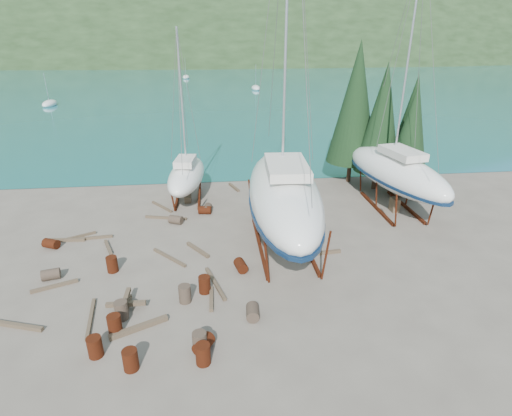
{
  "coord_description": "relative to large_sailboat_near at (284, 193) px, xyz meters",
  "views": [
    {
      "loc": [
        -0.57,
        -17.9,
        11.62
      ],
      "look_at": [
        1.7,
        3.0,
        2.58
      ],
      "focal_mm": 28.0,
      "sensor_mm": 36.0,
      "label": 1
    }
  ],
  "objects": [
    {
      "name": "ground",
      "position": [
        -3.3,
        -3.06,
        -3.4
      ],
      "size": [
        600.0,
        600.0,
        0.0
      ],
      "primitive_type": "plane",
      "color": "#5E544A",
      "rests_on": "ground"
    },
    {
      "name": "bay_water",
      "position": [
        -3.3,
        311.94,
        -3.39
      ],
      "size": [
        700.0,
        700.0,
        0.0
      ],
      "primitive_type": "plane",
      "color": "#176B75",
      "rests_on": "ground"
    },
    {
      "name": "far_hill",
      "position": [
        -3.3,
        316.94,
        -3.4
      ],
      "size": [
        800.0,
        360.0,
        110.0
      ],
      "primitive_type": "ellipsoid",
      "color": "black",
      "rests_on": "ground"
    },
    {
      "name": "far_house_left",
      "position": [
        -63.3,
        186.94,
        -0.47
      ],
      "size": [
        6.6,
        5.6,
        5.6
      ],
      "color": "beige",
      "rests_on": "ground"
    },
    {
      "name": "far_house_center",
      "position": [
        -23.3,
        186.94,
        -0.47
      ],
      "size": [
        6.6,
        5.6,
        5.6
      ],
      "color": "beige",
      "rests_on": "ground"
    },
    {
      "name": "far_house_right",
      "position": [
        26.7,
        186.94,
        -0.47
      ],
      "size": [
        6.6,
        5.6,
        5.6
      ],
      "color": "beige",
      "rests_on": "ground"
    },
    {
      "name": "cypress_near_right",
      "position": [
        9.2,
        8.94,
        2.39
      ],
      "size": [
        3.6,
        3.6,
        10.0
      ],
      "color": "black",
      "rests_on": "ground"
    },
    {
      "name": "cypress_mid_right",
      "position": [
        10.7,
        6.94,
        1.52
      ],
      "size": [
        3.06,
        3.06,
        8.5
      ],
      "color": "black",
      "rests_on": "ground"
    },
    {
      "name": "cypress_back_left",
      "position": [
        7.7,
        10.94,
        3.26
      ],
      "size": [
        4.14,
        4.14,
        11.5
      ],
      "color": "black",
      "rests_on": "ground"
    },
    {
      "name": "cypress_far_right",
      "position": [
        12.2,
        9.94,
        1.81
      ],
      "size": [
        3.24,
        3.24,
        9.0
      ],
      "color": "black",
      "rests_on": "ground"
    },
    {
      "name": "moored_boat_left",
      "position": [
        -33.3,
        56.94,
        -3.01
      ],
      "size": [
        2.0,
        5.0,
        6.05
      ],
      "color": "white",
      "rests_on": "ground"
    },
    {
      "name": "moored_boat_mid",
      "position": [
        6.7,
        76.94,
        -3.01
      ],
      "size": [
        2.0,
        5.0,
        6.05
      ],
      "color": "white",
      "rests_on": "ground"
    },
    {
      "name": "moored_boat_far",
      "position": [
        -11.3,
        106.94,
        -3.01
      ],
      "size": [
        2.0,
        5.0,
        6.05
      ],
      "color": "white",
      "rests_on": "ground"
    },
    {
      "name": "large_sailboat_near",
      "position": [
        0.0,
        0.0,
        0.0
      ],
      "size": [
        4.69,
        13.63,
        21.13
      ],
      "rotation": [
        0.0,
        0.0,
        -0.06
      ],
      "color": "white",
      "rests_on": "ground"
    },
    {
      "name": "large_sailboat_far",
      "position": [
        8.91,
        4.81,
        -0.56
      ],
      "size": [
        5.19,
        11.38,
        17.37
      ],
      "rotation": [
        0.0,
        0.0,
        0.19
      ],
      "color": "white",
      "rests_on": "ground"
    },
    {
      "name": "small_sailboat_shore",
      "position": [
        -5.99,
        8.06,
        -1.38
      ],
      "size": [
        3.39,
        7.92,
        12.27
      ],
      "rotation": [
        0.0,
        0.0,
        -0.13
      ],
      "color": "white",
      "rests_on": "ground"
    },
    {
      "name": "worker",
      "position": [
        1.27,
        1.75,
        -2.5
      ],
      "size": [
        0.72,
        0.78,
        1.8
      ],
      "primitive_type": "imported",
      "rotation": [
        0.0,
        0.0,
        0.98
      ],
      "color": "navy",
      "rests_on": "ground"
    },
    {
      "name": "drum_1",
      "position": [
        -2.45,
        -6.48,
        -3.11
      ],
      "size": [
        0.64,
        0.92,
        0.58
      ],
      "primitive_type": "cylinder",
      "rotation": [
        1.57,
        0.0,
        3.07
      ],
      "color": "#2D2823",
      "rests_on": "ground"
    },
    {
      "name": "drum_2",
      "position": [
        -13.75,
        1.2,
        -3.11
      ],
      "size": [
        1.04,
        0.88,
        0.58
      ],
      "primitive_type": "cylinder",
      "rotation": [
        1.57,
        0.0,
        1.16
      ],
      "color": "#551C0E",
      "rests_on": "ground"
    },
    {
      "name": "drum_3",
      "position": [
        -7.33,
        -8.99,
        -2.96
      ],
      "size": [
        0.58,
        0.58,
        0.88
      ],
      "primitive_type": "cylinder",
      "color": "#551C0E",
      "rests_on": "ground"
    },
    {
      "name": "drum_4",
      "position": [
        -4.69,
        5.26,
        -3.11
      ],
      "size": [
        0.95,
        0.69,
        0.58
      ],
      "primitive_type": "cylinder",
      "rotation": [
        1.57,
        0.0,
        1.44
      ],
      "color": "#551C0E",
      "rests_on": "ground"
    },
    {
      "name": "drum_5",
      "position": [
        -4.76,
        -8.31,
        -2.96
      ],
      "size": [
        0.58,
        0.58,
        0.88
      ],
      "primitive_type": "cylinder",
      "color": "#2D2823",
      "rests_on": "ground"
    },
    {
      "name": "drum_6",
      "position": [
        -2.69,
        -2.49,
        -3.11
      ],
      "size": [
        0.76,
        0.99,
        0.58
      ],
      "primitive_type": "cylinder",
      "rotation": [
        1.57,
        0.0,
        0.23
      ],
      "color": "#551C0E",
      "rests_on": "ground"
    },
    {
      "name": "drum_7",
      "position": [
        -4.62,
        -8.99,
        -2.96
      ],
      "size": [
        0.58,
        0.58,
        0.88
      ],
      "primitive_type": "cylinder",
      "color": "#551C0E",
      "rests_on": "ground"
    },
    {
      "name": "drum_8",
      "position": [
        -9.54,
        -1.85,
        -2.96
      ],
      "size": [
        0.58,
        0.58,
        0.88
      ],
      "primitive_type": "cylinder",
      "color": "#551C0E",
      "rests_on": "ground"
    },
    {
      "name": "drum_9",
      "position": [
        -6.62,
        3.84,
        -3.11
      ],
      "size": [
        1.04,
        0.89,
        0.58
      ],
      "primitive_type": "cylinder",
      "rotation": [
        1.57,
        0.0,
        1.15
      ],
      "color": "#2D2823",
      "rests_on": "ground"
    },
    {
      "name": "drum_10",
      "position": [
        -8.84,
        -8.14,
        -2.96
      ],
      "size": [
        0.58,
        0.58,
        0.88
      ],
      "primitive_type": "cylinder",
      "color": "#551C0E",
      "rests_on": "ground"
    },
    {
      "name": "drum_11",
      "position": [
        -4.53,
        5.54,
        -3.11
      ],
      "size": [
        0.77,
        0.99,
        0.58
      ],
      "primitive_type": "cylinder",
      "rotation": [
        1.57,
        0.0,
        2.9
      ],
      "color": "#2D2823",
      "rests_on": "ground"
    },
    {
      "name": "drum_12",
      "position": [
        -4.61,
        -8.27,
        -3.11
      ],
      "size": [
        0.95,
        1.05,
        0.58
      ],
      "primitive_type": "cylinder",
      "rotation": [
        1.57,
        0.0,
        2.59
      ],
      "color": "#551C0E",
      "rests_on": "ground"
    },
    {
      "name": "drum_13",
      "position": [
        -8.36,
        -6.86,
        -2.96
      ],
      "size": [
        0.58,
        0.58,
        0.88
      ],
      "primitive_type": "cylinder",
      "color": "#551C0E",
      "rests_on": "ground"
    },
    {
      "name": "drum_14",
      "position": [
        -4.61,
        -4.29,
        -2.96
      ],
      "size": [
        0.58,
        0.58,
        0.88
      ],
      "primitive_type": "cylinder",
      "color": "#551C0E",
      "rests_on": "ground"
    },
    {
      "name": "drum_15",
      "position": [
        -12.56,
        -2.28,
        -3.11
      ],
      "size": [
        1.0,
        0.78,
        0.58
      ],
      "primitive_type": "cylinder",
      "rotation": [
        1.57,
        0.0,
        1.82
      ],
      "color": "#2D2823",
      "rests_on": "ground"
    },
    {
      "name": "drum_16",
      "position": [
        -8.26,
        -5.92,
        -2.96
      ],
      "size": [
        0.58,
        0.58,
        0.88
      ],
      "primitive_type": "cylinder",
      "color": "#2D2823",
      "rests_on": "ground"
    },
    {
      "name": "drum_17",
      "position": [
        -5.53,
        -4.97,
        -2.96
      ],
      "size": [
        0.58,
        0.58,
        0.88
      ],
      "primitive_type": "cylinder",
      "color": "#2D2823",
      "rests_on": "ground"
    },
    {
      "name": "timber_1",
      "position": [
        2.45,
        -1.25,
        -3.3
      ],
      "size": [
        1.61,
        0.36,
        0.19
      ],
      "primitive_type": "cube",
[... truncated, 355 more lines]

